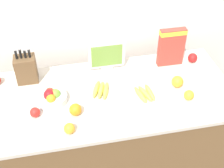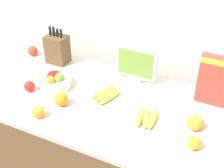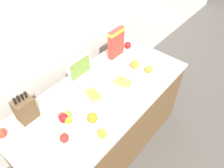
{
  "view_description": "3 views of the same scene",
  "coord_description": "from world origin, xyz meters",
  "px_view_note": "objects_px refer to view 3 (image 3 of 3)",
  "views": [
    {
      "loc": [
        -0.34,
        -1.68,
        2.42
      ],
      "look_at": [
        0.01,
        0.04,
        0.93
      ],
      "focal_mm": 50.0,
      "sensor_mm": 36.0,
      "label": 1
    },
    {
      "loc": [
        0.67,
        -1.4,
        2.05
      ],
      "look_at": [
        -0.02,
        0.01,
        0.99
      ],
      "focal_mm": 50.0,
      "sensor_mm": 36.0,
      "label": 2
    },
    {
      "loc": [
        -1.01,
        -0.97,
        2.35
      ],
      "look_at": [
        0.1,
        -0.04,
        0.94
      ],
      "focal_mm": 35.0,
      "sensor_mm": 36.0,
      "label": 3
    }
  ],
  "objects_px": {
    "small_monitor": "(80,68)",
    "orange_mid_left": "(102,133)",
    "apple_rightmost": "(1,133)",
    "apple_rear": "(128,45)",
    "banana_bunch_left": "(123,82)",
    "apple_leftmost": "(64,138)",
    "orange_near_bowl": "(93,118)",
    "orange_front_right": "(149,69)",
    "fruit_bowl": "(66,119)",
    "banana_bunch_right": "(93,94)",
    "cereal_box": "(116,42)",
    "knife_block": "(25,109)",
    "orange_front_center": "(135,64)"
  },
  "relations": [
    {
      "from": "apple_rightmost",
      "to": "orange_mid_left",
      "type": "distance_m",
      "value": 0.78
    },
    {
      "from": "orange_mid_left",
      "to": "small_monitor",
      "type": "bearing_deg",
      "value": 59.28
    },
    {
      "from": "orange_front_center",
      "to": "orange_front_right",
      "type": "bearing_deg",
      "value": -78.1
    },
    {
      "from": "apple_rightmost",
      "to": "orange_mid_left",
      "type": "relative_size",
      "value": 1.04
    },
    {
      "from": "knife_block",
      "to": "orange_front_center",
      "type": "xyz_separation_m",
      "value": [
        1.11,
        -0.3,
        -0.06
      ]
    },
    {
      "from": "small_monitor",
      "to": "banana_bunch_right",
      "type": "xyz_separation_m",
      "value": [
        -0.09,
        -0.26,
        -0.12
      ]
    },
    {
      "from": "apple_rightmost",
      "to": "orange_mid_left",
      "type": "height_order",
      "value": "apple_rightmost"
    },
    {
      "from": "orange_front_right",
      "to": "orange_near_bowl",
      "type": "relative_size",
      "value": 0.86
    },
    {
      "from": "apple_leftmost",
      "to": "orange_front_center",
      "type": "height_order",
      "value": "orange_front_center"
    },
    {
      "from": "apple_leftmost",
      "to": "apple_rear",
      "type": "relative_size",
      "value": 0.89
    },
    {
      "from": "apple_leftmost",
      "to": "fruit_bowl",
      "type": "bearing_deg",
      "value": 43.33
    },
    {
      "from": "apple_leftmost",
      "to": "orange_near_bowl",
      "type": "relative_size",
      "value": 0.82
    },
    {
      "from": "knife_block",
      "to": "fruit_bowl",
      "type": "xyz_separation_m",
      "value": [
        0.17,
        -0.29,
        -0.07
      ]
    },
    {
      "from": "banana_bunch_left",
      "to": "orange_near_bowl",
      "type": "bearing_deg",
      "value": -170.25
    },
    {
      "from": "banana_bunch_left",
      "to": "orange_front_right",
      "type": "distance_m",
      "value": 0.32
    },
    {
      "from": "apple_rear",
      "to": "apple_leftmost",
      "type": "bearing_deg",
      "value": -163.81
    },
    {
      "from": "banana_bunch_right",
      "to": "orange_front_right",
      "type": "bearing_deg",
      "value": -18.57
    },
    {
      "from": "cereal_box",
      "to": "fruit_bowl",
      "type": "bearing_deg",
      "value": -163.97
    },
    {
      "from": "knife_block",
      "to": "banana_bunch_right",
      "type": "relative_size",
      "value": 1.39
    },
    {
      "from": "apple_rear",
      "to": "orange_mid_left",
      "type": "distance_m",
      "value": 1.23
    },
    {
      "from": "apple_rear",
      "to": "banana_bunch_left",
      "type": "bearing_deg",
      "value": -147.26
    },
    {
      "from": "cereal_box",
      "to": "banana_bunch_right",
      "type": "relative_size",
      "value": 1.44
    },
    {
      "from": "fruit_bowl",
      "to": "banana_bunch_right",
      "type": "bearing_deg",
      "value": 6.54
    },
    {
      "from": "knife_block",
      "to": "orange_mid_left",
      "type": "relative_size",
      "value": 4.24
    },
    {
      "from": "orange_near_bowl",
      "to": "small_monitor",
      "type": "bearing_deg",
      "value": 56.06
    },
    {
      "from": "orange_front_center",
      "to": "apple_rightmost",
      "type": "bearing_deg",
      "value": 167.4
    },
    {
      "from": "orange_front_right",
      "to": "orange_mid_left",
      "type": "distance_m",
      "value": 0.89
    },
    {
      "from": "cereal_box",
      "to": "fruit_bowl",
      "type": "xyz_separation_m",
      "value": [
        -0.98,
        -0.28,
        -0.13
      ]
    },
    {
      "from": "banana_bunch_left",
      "to": "apple_leftmost",
      "type": "relative_size",
      "value": 2.81
    },
    {
      "from": "cereal_box",
      "to": "orange_front_center",
      "type": "bearing_deg",
      "value": -97.24
    },
    {
      "from": "banana_bunch_left",
      "to": "orange_front_right",
      "type": "xyz_separation_m",
      "value": [
        0.3,
        -0.1,
        0.02
      ]
    },
    {
      "from": "apple_rear",
      "to": "orange_front_right",
      "type": "height_order",
      "value": "apple_rear"
    },
    {
      "from": "orange_near_bowl",
      "to": "cereal_box",
      "type": "bearing_deg",
      "value": 27.36
    },
    {
      "from": "apple_leftmost",
      "to": "orange_front_right",
      "type": "bearing_deg",
      "value": -2.53
    },
    {
      "from": "cereal_box",
      "to": "apple_rear",
      "type": "xyz_separation_m",
      "value": [
        0.2,
        -0.01,
        -0.14
      ]
    },
    {
      "from": "fruit_bowl",
      "to": "apple_rightmost",
      "type": "distance_m",
      "value": 0.5
    },
    {
      "from": "fruit_bowl",
      "to": "banana_bunch_right",
      "type": "height_order",
      "value": "fruit_bowl"
    },
    {
      "from": "knife_block",
      "to": "cereal_box",
      "type": "relative_size",
      "value": 0.97
    },
    {
      "from": "apple_leftmost",
      "to": "orange_front_center",
      "type": "relative_size",
      "value": 0.79
    },
    {
      "from": "banana_bunch_left",
      "to": "orange_front_right",
      "type": "relative_size",
      "value": 2.68
    },
    {
      "from": "small_monitor",
      "to": "apple_rightmost",
      "type": "height_order",
      "value": "small_monitor"
    },
    {
      "from": "banana_bunch_left",
      "to": "banana_bunch_right",
      "type": "height_order",
      "value": "banana_bunch_left"
    },
    {
      "from": "knife_block",
      "to": "orange_near_bowl",
      "type": "distance_m",
      "value": 0.55
    },
    {
      "from": "small_monitor",
      "to": "orange_front_center",
      "type": "bearing_deg",
      "value": -32.75
    },
    {
      "from": "cereal_box",
      "to": "orange_front_right",
      "type": "distance_m",
      "value": 0.46
    },
    {
      "from": "apple_rightmost",
      "to": "orange_front_right",
      "type": "height_order",
      "value": "apple_rightmost"
    },
    {
      "from": "cereal_box",
      "to": "orange_mid_left",
      "type": "relative_size",
      "value": 4.39
    },
    {
      "from": "knife_block",
      "to": "orange_front_right",
      "type": "height_order",
      "value": "knife_block"
    },
    {
      "from": "small_monitor",
      "to": "orange_mid_left",
      "type": "xyz_separation_m",
      "value": [
        -0.36,
        -0.61,
        -0.1
      ]
    },
    {
      "from": "banana_bunch_right",
      "to": "orange_front_center",
      "type": "distance_m",
      "value": 0.58
    }
  ]
}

